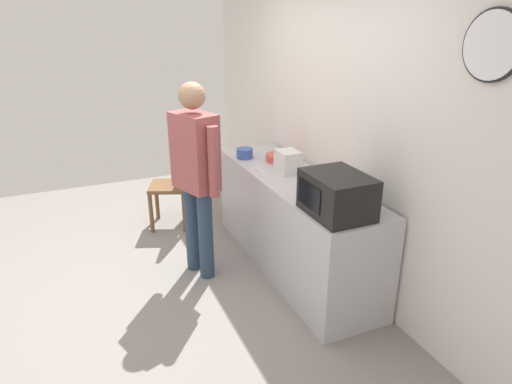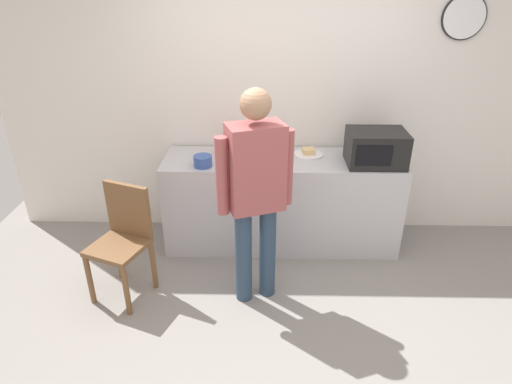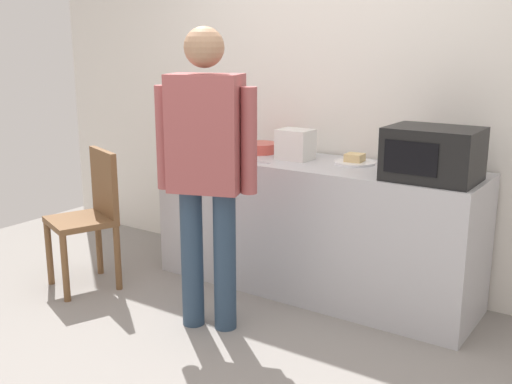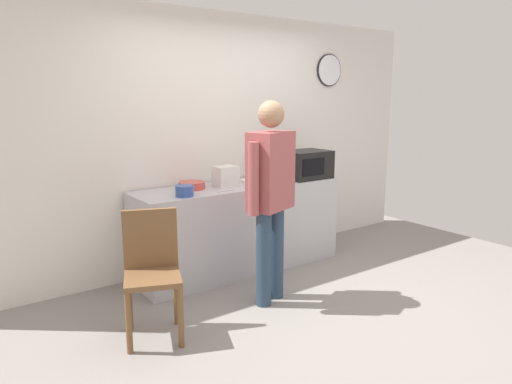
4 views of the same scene
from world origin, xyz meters
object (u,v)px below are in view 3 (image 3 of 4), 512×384
Objects in this scene: toaster at (295,144)px; spoon_utensil at (258,162)px; fork_utensil at (445,171)px; sandwich_plate at (355,161)px; cereal_bowl at (260,148)px; wooden_chair at (91,212)px; salad_bowl at (211,148)px; person_standing at (206,159)px; microwave at (433,154)px.

toaster reaches higher than spoon_utensil.
sandwich_plate is at bearing -170.17° from fork_utensil.
wooden_chair is (-0.80, -0.86, -0.40)m from cereal_bowl.
toaster is (-0.39, -0.09, 0.08)m from sandwich_plate.
fork_utensil is at bearing 14.10° from salad_bowl.
wooden_chair is at bearing -145.50° from toaster.
cereal_bowl is 0.95m from person_standing.
sandwich_plate is at bearing 29.77° from spoon_utensil.
cereal_bowl is (0.22, 0.27, -0.01)m from salad_bowl.
person_standing is (0.26, -0.91, 0.09)m from cereal_bowl.
spoon_utensil is 0.63m from person_standing.
microwave is at bearing 5.98° from spoon_utensil.
sandwich_plate is 0.28× the size of wooden_chair.
spoon_utensil is (-0.54, -0.31, -0.02)m from sandwich_plate.
person_standing is at bearing -95.53° from toaster.
toaster reaches higher than sandwich_plate.
person_standing is (-0.08, -0.84, 0.02)m from toaster.
wooden_chair is at bearing -155.19° from fork_utensil.
spoon_utensil is 0.10× the size of person_standing.
toaster reaches higher than cereal_bowl.
fork_utensil is (-0.01, 0.29, -0.15)m from microwave.
person_standing reaches higher than wooden_chair.
microwave is 2.27× the size of toaster.
toaster is 0.84m from person_standing.
wooden_chair reaches higher than spoon_utensil.
cereal_bowl is at bearing -175.30° from fork_utensil.
person_standing is at bearing -135.26° from fork_utensil.
microwave is at bearing -8.02° from cereal_bowl.
sandwich_plate is 1.80m from wooden_chair.
cereal_bowl is at bearing 171.98° from microwave.
salad_bowl is 0.41m from spoon_utensil.
fork_utensil is 1.16m from spoon_utensil.
person_standing reaches higher than toaster.
wooden_chair is (-1.14, -0.78, -0.46)m from toaster.
fork_utensil is (1.50, 0.38, -0.04)m from salad_bowl.
wooden_chair is (-2.10, -0.68, -0.51)m from microwave.
microwave reaches higher than wooden_chair.
sandwich_plate is at bearing 0.74° from cereal_bowl.
cereal_bowl is at bearing 51.16° from salad_bowl.
sandwich_plate is 0.73m from cereal_bowl.
sandwich_plate is 1.56× the size of spoon_utensil.
cereal_bowl is at bearing -179.26° from sandwich_plate.
sandwich_plate is 1.04× the size of cereal_bowl.
salad_bowl is at bearing 176.31° from spoon_utensil.
toaster is 1.29× the size of fork_utensil.
person_standing is (-1.03, -1.02, 0.12)m from fork_utensil.
microwave is at bearing -87.55° from fork_utensil.
toaster is 1.29× the size of spoon_utensil.
spoon_utensil is (-1.09, -0.40, 0.00)m from fork_utensil.
spoon_utensil is 1.20m from wooden_chair.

